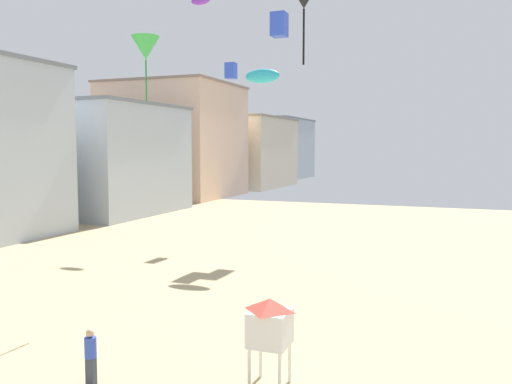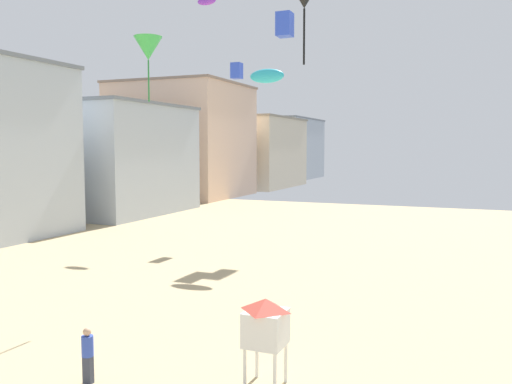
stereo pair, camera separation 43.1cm
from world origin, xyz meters
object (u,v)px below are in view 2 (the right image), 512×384
kite_blue_box (237,71)px  kite_green_delta (148,49)px  kite_purple_parafoil (207,1)px  kite_cyan_parafoil (267,76)px  kite_blue_box_3 (285,25)px  lifeguard_stand (266,323)px  kite_flyer (88,352)px

kite_blue_box → kite_green_delta: 16.52m
kite_blue_box → kite_purple_parafoil: kite_purple_parafoil is taller
kite_cyan_parafoil → kite_blue_box_3: (-0.69, 5.25, 4.29)m
lifeguard_stand → kite_blue_box_3: bearing=102.2°
kite_blue_box → kite_green_delta: bearing=-79.7°
lifeguard_stand → kite_cyan_parafoil: 21.14m
kite_blue_box → kite_green_delta: size_ratio=0.40×
kite_blue_box → kite_green_delta: (2.94, -16.20, -1.27)m
kite_cyan_parafoil → kite_blue_box_3: 6.82m
kite_cyan_parafoil → kite_green_delta: size_ratio=0.77×
kite_purple_parafoil → kite_blue_box_3: size_ratio=0.95×
kite_blue_box → kite_purple_parafoil: 6.55m
kite_purple_parafoil → kite_cyan_parafoil: (7.76, -6.82, -7.03)m
lifeguard_stand → kite_blue_box: size_ratio=2.16×
kite_purple_parafoil → kite_green_delta: size_ratio=0.55×
kite_blue_box → kite_cyan_parafoil: kite_blue_box is taller
kite_cyan_parafoil → kite_blue_box_3: bearing=97.5°
kite_flyer → lifeguard_stand: lifeguard_stand is taller
kite_blue_box_3 → kite_green_delta: size_ratio=0.57×
kite_flyer → kite_blue_box: (-6.75, 25.25, 11.63)m
kite_flyer → kite_green_delta: kite_green_delta is taller
kite_flyer → kite_purple_parafoil: bearing=-37.2°
kite_blue_box → kite_blue_box_3: (4.02, -0.55, 2.96)m
kite_flyer → lifeguard_stand: (4.80, 1.78, 0.92)m
lifeguard_stand → kite_purple_parafoil: 32.90m
lifeguard_stand → kite_cyan_parafoil: bearing=105.2°
lifeguard_stand → kite_green_delta: (-8.61, 7.27, 9.44)m
kite_purple_parafoil → kite_blue_box_3: kite_purple_parafoil is taller
kite_blue_box_3 → kite_green_delta: 16.25m
lifeguard_stand → kite_cyan_parafoil: kite_cyan_parafoil is taller
kite_green_delta → kite_purple_parafoil: bearing=109.2°
kite_purple_parafoil → kite_flyer: bearing=-69.5°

